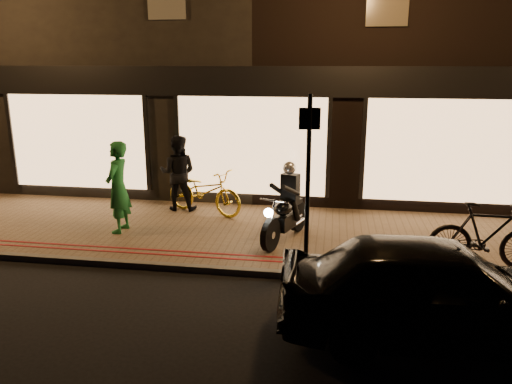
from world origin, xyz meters
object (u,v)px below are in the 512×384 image
at_px(motorcycle, 286,210).
at_px(person_green, 118,187).
at_px(sign_post, 308,174).
at_px(bicycle_gold, 204,191).
at_px(parked_car, 437,289).

distance_m(motorcycle, person_green, 3.52).
distance_m(sign_post, bicycle_gold, 4.00).
bearing_deg(parked_car, person_green, 58.79).
bearing_deg(person_green, bicycle_gold, 137.50).
xyz_separation_m(motorcycle, bicycle_gold, (-2.07, 1.49, -0.08)).
height_order(bicycle_gold, person_green, person_green).
distance_m(person_green, parked_car, 6.61).
bearing_deg(sign_post, parked_car, -44.52).
distance_m(motorcycle, bicycle_gold, 2.56).
distance_m(motorcycle, sign_post, 1.80).
relative_size(motorcycle, sign_post, 0.62).
xyz_separation_m(sign_post, parked_car, (1.82, -1.79, -1.08)).
distance_m(motorcycle, parked_car, 3.91).
height_order(sign_post, bicycle_gold, sign_post).
distance_m(sign_post, parked_car, 2.78).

